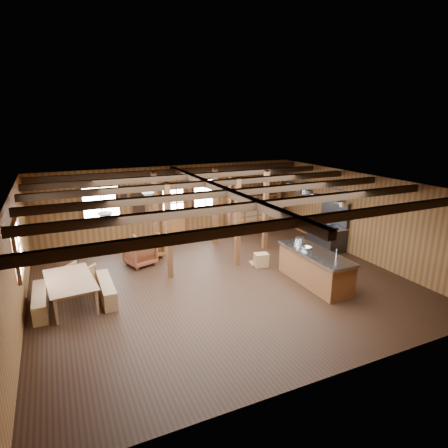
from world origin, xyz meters
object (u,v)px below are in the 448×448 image
Objects in this scene: commercial_range at (328,232)px; armchair_a at (140,253)px; dining_table at (73,291)px; kitchen_island at (315,267)px; armchair_b at (149,246)px; armchair_c at (79,276)px.

commercial_range reaches higher than armchair_a.
kitchen_island is at bearing -108.81° from dining_table.
kitchen_island is 1.41× the size of commercial_range.
commercial_range is at bearing 150.96° from armchair_a.
armchair_b is 2.77m from armchair_c.
dining_table is 2.71× the size of armchair_c.
commercial_range is at bearing -90.35° from dining_table.
kitchen_island is 6.53m from armchair_c.
dining_table is 2.84m from armchair_a.
commercial_range reaches higher than armchair_b.
armchair_a reaches higher than armchair_c.
armchair_b reaches higher than armchair_a.
kitchen_island is 3.00× the size of armchair_a.
kitchen_island is 2.94× the size of armchair_b.
armchair_b reaches higher than dining_table.
armchair_c is (0.22, 0.97, -0.02)m from dining_table.
armchair_a is 1.17× the size of armchair_c.
armchair_a is 2.11m from armchair_c.
armchair_c is at bearing 178.26° from commercial_range.
armchair_c is (-8.33, 0.25, -0.27)m from commercial_range.
kitchen_island reaches higher than armchair_a.
commercial_range is at bearing 44.67° from kitchen_island.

